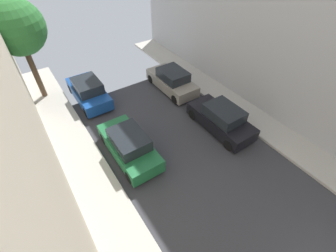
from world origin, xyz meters
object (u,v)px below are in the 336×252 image
object	(u,v)px
parked_car_right_2	(221,119)
parked_car_right_3	(172,81)
street_tree_0	(16,28)
parked_car_left_5	(88,91)
parked_car_left_4	(129,145)

from	to	relation	value
parked_car_right_2	parked_car_right_3	bearing A→B (deg)	90.00
parked_car_right_3	street_tree_0	bearing A→B (deg)	152.26
parked_car_left_5	parked_car_right_2	world-z (taller)	same
parked_car_right_2	street_tree_0	world-z (taller)	street_tree_0
parked_car_left_4	parked_car_right_2	world-z (taller)	same
parked_car_left_4	street_tree_0	bearing A→B (deg)	107.23
parked_car_right_3	parked_car_right_2	bearing A→B (deg)	-90.00
parked_car_left_5	parked_car_right_3	world-z (taller)	same
parked_car_left_5	parked_car_right_2	xyz separation A→B (m)	(5.40, -7.07, 0.00)
parked_car_right_2	street_tree_0	distance (m)	12.76
parked_car_right_2	parked_car_right_3	size ratio (longest dim) A/B	1.00
parked_car_right_3	street_tree_0	distance (m)	9.79
parked_car_left_4	parked_car_right_3	xyz separation A→B (m)	(5.40, 3.87, 0.00)
parked_car_right_3	parked_car_left_4	bearing A→B (deg)	-144.37
parked_car_left_5	street_tree_0	world-z (taller)	street_tree_0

